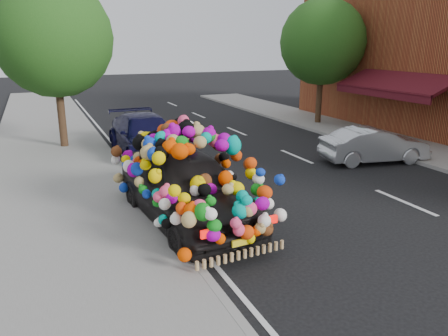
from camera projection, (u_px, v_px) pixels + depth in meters
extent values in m
plane|color=black|center=(280.00, 225.00, 9.58)|extent=(100.00, 100.00, 0.00)
cube|color=gray|center=(75.00, 260.00, 7.92)|extent=(4.00, 60.00, 0.12)
cube|color=gray|center=(178.00, 241.00, 8.67)|extent=(0.15, 60.00, 0.13)
cube|color=gray|center=(439.00, 155.00, 15.34)|extent=(3.00, 40.00, 0.12)
cube|color=#480D16|center=(394.00, 82.00, 17.55)|extent=(1.62, 5.20, 0.75)
cube|color=#480D16|center=(378.00, 93.00, 17.37)|extent=(0.06, 5.20, 0.35)
cylinder|color=#332114|center=(61.00, 113.00, 16.13)|extent=(0.28, 0.28, 2.73)
sphere|color=#1E5516|center=(54.00, 38.00, 15.40)|extent=(4.20, 4.20, 4.20)
cylinder|color=#332114|center=(319.00, 97.00, 21.09)|extent=(0.28, 0.28, 2.64)
sphere|color=#1E5516|center=(322.00, 42.00, 20.38)|extent=(4.00, 4.00, 4.00)
imported|color=black|center=(186.00, 186.00, 9.62)|extent=(2.29, 4.90, 1.62)
cube|color=red|center=(207.00, 234.00, 7.29)|extent=(0.22, 0.08, 0.14)
cube|color=red|center=(272.00, 220.00, 7.88)|extent=(0.22, 0.08, 0.14)
cube|color=yellow|center=(241.00, 242.00, 7.66)|extent=(0.34, 0.07, 0.12)
imported|color=black|center=(146.00, 136.00, 15.39)|extent=(2.07, 4.91, 1.41)
imported|color=#ACAFB4|center=(374.00, 145.00, 14.51)|extent=(3.71, 1.89, 1.17)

